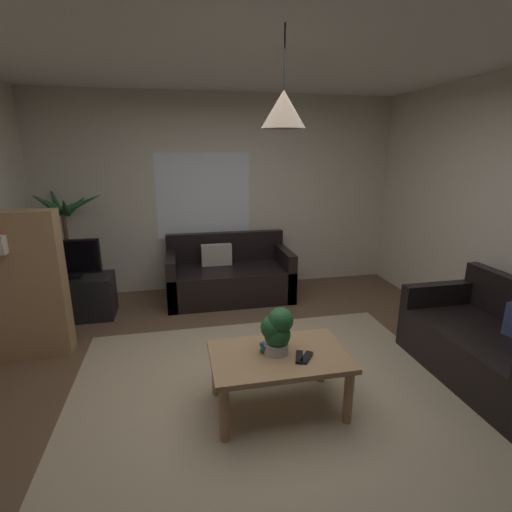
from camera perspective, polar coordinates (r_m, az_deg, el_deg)
The scene contains 19 objects.
floor at distance 3.38m, azimuth 1.10°, elevation -18.97°, with size 4.83×5.02×0.02m, color brown.
rug at distance 3.22m, azimuth 1.95°, elevation -20.75°, with size 3.14×2.76×0.01m, color tan.
wall_back at distance 5.32m, azimuth -5.02°, elevation 9.20°, with size 4.95×0.06×2.63m, color beige.
ceiling at distance 2.87m, azimuth 1.42°, elevation 30.34°, with size 4.83×5.02×0.02m, color white.
window_pane at distance 5.27m, azimuth -7.90°, elevation 8.90°, with size 1.26×0.01×1.14m, color white.
couch_under_window at distance 5.06m, azimuth -4.09°, elevation -3.23°, with size 1.60×0.83×0.82m.
couch_right_side at distance 3.89m, azimuth 31.98°, elevation -11.73°, with size 0.83×1.43×0.82m.
coffee_table at distance 2.94m, azimuth 3.45°, elevation -15.69°, with size 1.01×0.64×0.46m.
book_on_table_0 at distance 2.93m, azimuth 2.32°, elevation -13.89°, with size 0.11×0.12×0.02m, color black.
book_on_table_1 at distance 2.92m, azimuth 2.15°, elevation -13.57°, with size 0.16×0.10×0.02m, color #387247.
book_on_table_2 at distance 2.91m, azimuth 2.26°, elevation -13.09°, with size 0.14×0.09×0.03m, color #2D4C8C.
remote_on_table_0 at distance 2.86m, azimuth 7.58°, elevation -14.85°, with size 0.05×0.16×0.02m, color black.
remote_on_table_1 at distance 2.85m, azimuth 6.50°, elevation -14.83°, with size 0.05×0.16×0.02m, color black.
potted_plant_on_table at distance 2.83m, azimuth 3.16°, elevation -11.00°, with size 0.24×0.20×0.35m.
tv_stand at distance 4.93m, azimuth -25.69°, elevation -5.66°, with size 0.90×0.44×0.50m, color black.
tv at distance 4.77m, azimuth -26.42°, elevation -0.39°, with size 0.71×0.16×0.45m.
potted_palm_corner at distance 5.23m, azimuth -26.26°, elevation 0.60°, with size 0.85×0.86×1.52m.
bookshelf_corner at distance 4.10m, azimuth -31.54°, elevation -3.70°, with size 0.70×0.31×1.40m.
pendant_lamp at distance 2.52m, azimuth 4.16°, elevation 21.10°, with size 0.28×0.28×0.59m.
Camera 1 is at (-0.63, -2.71, 1.92)m, focal length 26.67 mm.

